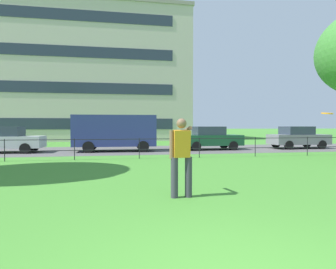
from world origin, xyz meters
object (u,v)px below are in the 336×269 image
Objects in this scene: person_thrower at (181,155)px; apartment_building_background at (67,79)px; car_dark_green_center at (210,138)px; car_grey_left at (298,137)px; car_silver_far_right at (7,140)px; panel_van_far_left at (115,131)px; frisbee at (327,113)px.

apartment_building_background reaches higher than person_thrower.
car_dark_green_center is 6.38m from car_grey_left.
car_silver_far_right is at bearing 121.48° from person_thrower.
panel_van_far_left is 1.26× the size of car_dark_green_center.
car_grey_left is at bearing 0.00° from car_silver_far_right.
person_thrower reaches higher than car_grey_left.
frisbee is 16.85m from car_silver_far_right.
apartment_building_background is (-18.30, 19.90, 6.55)m from car_grey_left.
car_grey_left is (18.86, 0.00, 0.00)m from car_silver_far_right.
car_grey_left is 0.14× the size of apartment_building_background.
apartment_building_background is at bearing 105.97° from panel_van_far_left.
car_silver_far_right and car_grey_left have the same top height.
panel_van_far_left is 6.23m from car_dark_green_center.
car_silver_far_right is at bearing -179.76° from car_dark_green_center.
person_thrower is 33.75m from apartment_building_background.
frisbee is at bearing -48.12° from car_silver_far_right.
car_silver_far_right is 1.01× the size of car_grey_left.
apartment_building_background is at bearing 102.33° from person_thrower.
car_silver_far_right and car_dark_green_center have the same top height.
apartment_building_background is (-7.08, 32.38, 6.39)m from person_thrower.
person_thrower is 0.43× the size of car_silver_far_right.
person_thrower is at bearing -77.67° from apartment_building_background.
apartment_building_background is (-5.71, 19.94, 6.06)m from panel_van_far_left.
person_thrower is 6.16× the size of frisbee.
car_dark_green_center is at bearing 0.85° from panel_van_far_left.
car_silver_far_right is 12.48m from car_dark_green_center.
apartment_building_background is at bearing 88.38° from car_silver_far_right.
panel_van_far_left is at bearing -74.03° from apartment_building_background.
panel_van_far_left is 0.18× the size of apartment_building_background.
panel_van_far_left is at bearing -0.36° from car_silver_far_right.
person_thrower is 16.78m from car_grey_left.
panel_van_far_left is at bearing 96.29° from person_thrower.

